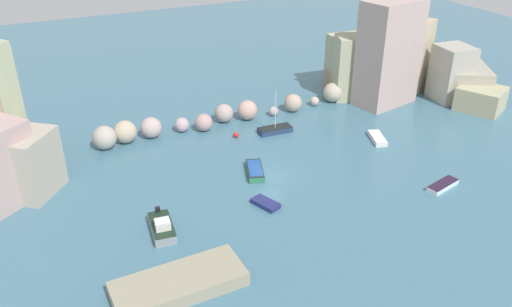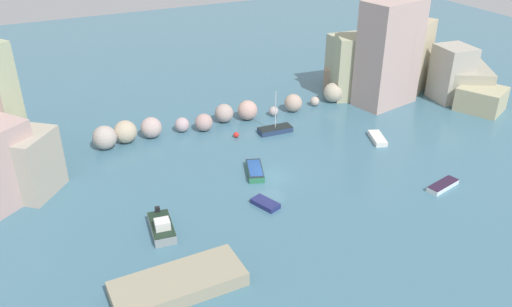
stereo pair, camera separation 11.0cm
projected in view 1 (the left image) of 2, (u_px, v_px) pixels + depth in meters
The scene contains 11 objects.
cove_water at pixel (271, 177), 53.92m from camera, with size 160.00×160.00×0.00m, color #437187.
cliff_headland_right at pixel (394, 65), 72.49m from camera, with size 22.18×24.21×13.91m.
rock_breakwater at pixel (212, 117), 64.33m from camera, with size 33.83×3.57×2.74m.
stone_dock at pixel (179, 284), 38.89m from camera, with size 9.92×4.01×1.16m, color gray.
channel_buoy at pixel (236, 135), 61.91m from camera, with size 0.66×0.66×0.66m, color red.
moored_boat_0 at pixel (275, 129), 63.13m from camera, with size 4.19×1.85×5.30m.
moored_boat_1 at pixel (255, 170), 54.34m from camera, with size 2.85×4.40×0.69m.
moored_boat_2 at pixel (443, 185), 51.91m from camera, with size 4.00×2.06×0.53m.
moored_boat_3 at pixel (377, 138), 61.23m from camera, with size 2.56×3.87×0.55m.
moored_boat_4 at pixel (265, 203), 49.07m from camera, with size 2.25×3.03×0.48m.
moored_boat_5 at pixel (162, 227), 45.19m from camera, with size 2.37×4.50×1.65m.
Camera 1 is at (-21.81, -41.05, 27.48)m, focal length 36.52 mm.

